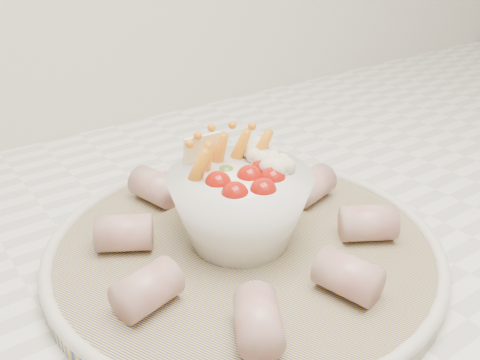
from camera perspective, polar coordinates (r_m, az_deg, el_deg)
serving_platter at (r=0.52m, az=0.44°, el=-7.14°), size 0.50×0.50×0.02m
veggie_bowl at (r=0.50m, az=0.07°, el=-2.42°), size 0.14×0.14×0.10m
cured_meat_rolls at (r=0.51m, az=0.34°, el=-5.16°), size 0.28×0.29×0.03m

